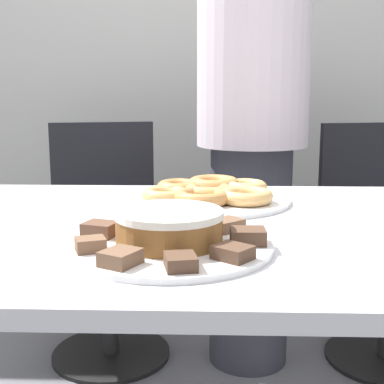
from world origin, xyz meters
The scene contains 24 objects.
wall_back centered at (0.00, 1.53, 1.30)m, with size 8.00×0.05×2.60m.
table centered at (0.00, 0.00, 0.63)m, with size 1.41×0.86×0.72m.
person_standing centered at (0.16, 0.82, 0.84)m, with size 0.38×0.38×1.60m.
office_chair_left centered at (-0.36, 0.89, 0.40)m, with size 0.54×0.54×0.86m.
office_chair_right centered at (0.66, 0.89, 0.40)m, with size 0.52×0.52×0.86m.
plate_cake centered at (-0.05, -0.18, 0.73)m, with size 0.34×0.34×0.01m.
plate_donuts centered at (0.01, 0.21, 0.73)m, with size 0.39×0.39×0.01m.
frosted_cake centered at (-0.05, -0.18, 0.76)m, with size 0.18×0.18×0.06m.
lamington_0 centered at (0.05, -0.09, 0.74)m, with size 0.07×0.07×0.02m.
lamington_1 centered at (-0.03, -0.05, 0.74)m, with size 0.05×0.06×0.02m.
lamington_2 centered at (-0.12, -0.07, 0.74)m, with size 0.06×0.07×0.03m.
lamington_3 centered at (-0.17, -0.13, 0.74)m, with size 0.07×0.06×0.02m.
lamington_4 centered at (-0.17, -0.22, 0.74)m, with size 0.06×0.05×0.02m.
lamington_5 centered at (-0.11, -0.29, 0.74)m, with size 0.07×0.07×0.02m.
lamington_6 centered at (-0.02, -0.30, 0.74)m, with size 0.05×0.06×0.02m.
lamington_7 centered at (0.05, -0.26, 0.74)m, with size 0.07×0.07×0.02m.
lamington_8 centered at (0.08, -0.17, 0.74)m, with size 0.06×0.05×0.03m.
donut_0 centered at (0.01, 0.21, 0.75)m, with size 0.11×0.11×0.03m.
donut_1 centered at (0.10, 0.15, 0.75)m, with size 0.12×0.12×0.03m.
donut_2 centered at (0.10, 0.25, 0.75)m, with size 0.11×0.11×0.03m.
donut_3 centered at (0.03, 0.28, 0.75)m, with size 0.13×0.13×0.04m.
donut_4 centered at (-0.06, 0.25, 0.75)m, with size 0.11×0.11×0.03m.
donut_5 centered at (-0.08, 0.17, 0.75)m, with size 0.11×0.11×0.03m.
donut_6 centered at (0.00, 0.14, 0.75)m, with size 0.12×0.12×0.03m.
Camera 1 is at (0.02, -1.03, 0.98)m, focal length 50.00 mm.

